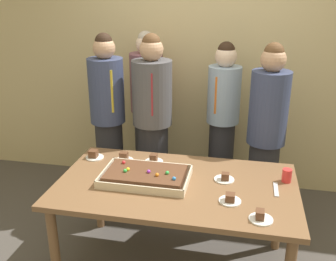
% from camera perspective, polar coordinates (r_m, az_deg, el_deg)
% --- Properties ---
extents(interior_back_panel, '(8.00, 0.12, 3.00)m').
position_cam_1_polar(interior_back_panel, '(4.13, 5.47, 11.99)').
color(interior_back_panel, '#CCB784').
rests_on(interior_back_panel, ground_plane).
extents(party_table, '(1.75, 1.01, 0.76)m').
position_cam_1_polar(party_table, '(2.88, 1.21, -9.28)').
color(party_table, brown).
rests_on(party_table, ground_plane).
extents(sheet_cake, '(0.64, 0.41, 0.10)m').
position_cam_1_polar(sheet_cake, '(2.87, -3.34, -6.72)').
color(sheet_cake, beige).
rests_on(sheet_cake, party_table).
extents(plated_slice_near_left, '(0.15, 0.15, 0.07)m').
position_cam_1_polar(plated_slice_near_left, '(3.19, -6.53, -4.10)').
color(plated_slice_near_left, white).
rests_on(plated_slice_near_left, party_table).
extents(plated_slice_near_right, '(0.15, 0.15, 0.07)m').
position_cam_1_polar(plated_slice_near_right, '(2.49, 13.55, -12.36)').
color(plated_slice_near_right, white).
rests_on(plated_slice_near_right, party_table).
extents(plated_slice_far_left, '(0.15, 0.15, 0.06)m').
position_cam_1_polar(plated_slice_far_left, '(2.90, 8.39, -7.01)').
color(plated_slice_far_left, white).
rests_on(plated_slice_far_left, party_table).
extents(plated_slice_far_right, '(0.15, 0.15, 0.06)m').
position_cam_1_polar(plated_slice_far_right, '(2.64, 9.18, -10.03)').
color(plated_slice_far_right, white).
rests_on(plated_slice_far_right, party_table).
extents(plated_slice_center_front, '(0.15, 0.15, 0.07)m').
position_cam_1_polar(plated_slice_center_front, '(3.28, -10.92, -3.63)').
color(plated_slice_center_front, white).
rests_on(plated_slice_center_front, party_table).
extents(plated_slice_center_back, '(0.15, 0.15, 0.07)m').
position_cam_1_polar(plated_slice_center_back, '(3.15, -2.12, -4.35)').
color(plated_slice_center_back, white).
rests_on(plated_slice_center_back, party_table).
extents(drink_cup_nearest, '(0.07, 0.07, 0.10)m').
position_cam_1_polar(drink_cup_nearest, '(2.97, 17.20, -6.39)').
color(drink_cup_nearest, red).
rests_on(drink_cup_nearest, party_table).
extents(cake_server_utensil, '(0.03, 0.20, 0.01)m').
position_cam_1_polar(cake_server_utensil, '(2.86, 15.71, -8.42)').
color(cake_server_utensil, silver).
rests_on(cake_server_utensil, party_table).
extents(person_serving_front, '(0.33, 0.33, 1.71)m').
position_cam_1_polar(person_serving_front, '(4.02, -3.14, 2.86)').
color(person_serving_front, '#28282D').
rests_on(person_serving_front, ground_plane).
extents(person_green_shirt_behind, '(0.32, 0.32, 1.64)m').
position_cam_1_polar(person_green_shirt_behind, '(3.85, 8.08, 1.36)').
color(person_green_shirt_behind, '#28282D').
rests_on(person_green_shirt_behind, ground_plane).
extents(person_striped_tie_right, '(0.34, 0.34, 1.69)m').
position_cam_1_polar(person_striped_tie_right, '(3.53, 14.34, -0.57)').
color(person_striped_tie_right, '#28282D').
rests_on(person_striped_tie_right, ground_plane).
extents(person_far_right_suit, '(0.33, 0.33, 1.73)m').
position_cam_1_polar(person_far_right_suit, '(3.72, -8.85, 1.41)').
color(person_far_right_suit, '#28282D').
rests_on(person_far_right_suit, ground_plane).
extents(person_left_edge_reaching, '(0.36, 0.36, 1.74)m').
position_cam_1_polar(person_left_edge_reaching, '(3.58, -2.31, 0.76)').
color(person_left_edge_reaching, '#28282D').
rests_on(person_left_edge_reaching, ground_plane).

